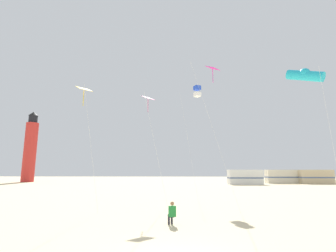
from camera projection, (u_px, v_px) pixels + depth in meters
name	position (u px, v px, depth m)	size (l,w,h in m)	color
kite_flyer_standing	(172.00, 212.00, 12.59)	(0.45, 0.56, 1.16)	#238438
kite_diamond_rainbow	(149.00, 102.00, 20.29)	(2.23, 2.23, 8.76)	silver
kite_diamond_magenta	(213.00, 73.00, 19.44)	(3.04, 2.43, 10.86)	silver
kite_diamond_gold	(84.00, 93.00, 16.81)	(1.84, 1.84, 8.36)	silver
kite_box_blue	(197.00, 91.00, 25.81)	(2.23, 2.23, 11.36)	silver
kite_tube_cyan	(305.00, 75.00, 17.58)	(2.82, 2.80, 10.04)	silver
lighthouse_distant	(30.00, 148.00, 59.33)	(2.80, 2.80, 16.80)	red
rv_van_white	(245.00, 177.00, 48.05)	(6.50, 2.52, 2.80)	white
rv_van_cream	(282.00, 177.00, 52.37)	(6.45, 2.37, 2.80)	beige
rv_van_tan	(315.00, 177.00, 50.53)	(6.53, 2.59, 2.80)	#C6B28C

